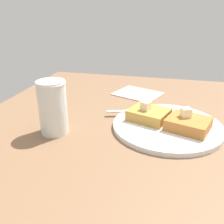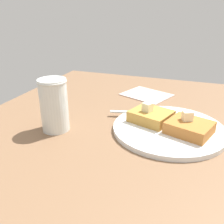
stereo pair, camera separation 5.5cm
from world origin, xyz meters
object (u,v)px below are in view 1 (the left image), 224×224
object	(u,v)px
plate	(167,126)
fork	(142,111)
syrup_jar	(53,110)
napkin	(138,94)

from	to	relation	value
plate	fork	xyz separation A→B (cm)	(-6.68, 5.79, 0.66)
syrup_jar	napkin	xyz separation A→B (cm)	(14.39, 30.31, -5.23)
fork	napkin	world-z (taller)	fork
plate	napkin	world-z (taller)	plate
plate	syrup_jar	bearing A→B (deg)	-162.06
fork	plate	bearing A→B (deg)	-40.91
fork	napkin	bearing A→B (deg)	101.58
plate	napkin	size ratio (longest dim) A/B	1.82
fork	napkin	distance (cm)	16.98
fork	syrup_jar	distance (cm)	22.84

